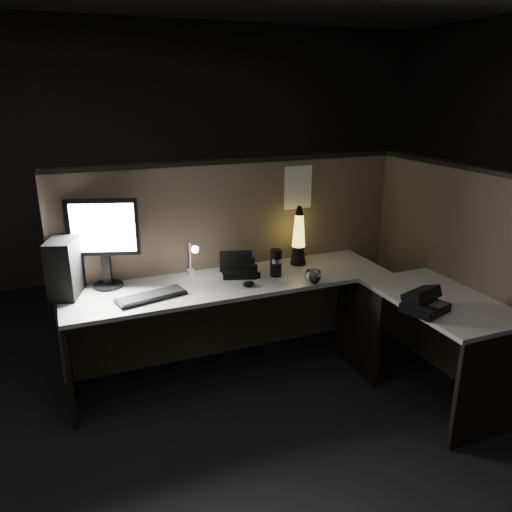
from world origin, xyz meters
name	(u,v)px	position (x,y,z in m)	size (l,w,h in m)	color
floor	(286,412)	(0.00, 0.00, 0.00)	(6.00, 6.00, 0.00)	black
room_shell	(291,163)	(0.00, 0.00, 1.62)	(6.00, 6.00, 6.00)	silver
partition_back	(236,261)	(0.00, 0.93, 0.75)	(2.66, 0.06, 1.50)	brown
partition_right	(449,273)	(1.33, 0.10, 0.75)	(0.06, 1.66, 1.50)	brown
desk	(295,312)	(0.18, 0.25, 0.58)	(2.60, 1.60, 0.73)	#ABA8A1
pc_tower	(66,266)	(-1.22, 0.80, 0.92)	(0.16, 0.36, 0.38)	black
monitor	(103,235)	(-0.97, 0.83, 1.09)	(0.46, 0.21, 0.60)	black
keyboard	(151,297)	(-0.73, 0.50, 0.74)	(0.45, 0.15, 0.02)	black
mouse	(249,284)	(-0.08, 0.46, 0.75)	(0.09, 0.06, 0.03)	black
clip_lamp	(193,258)	(-0.38, 0.76, 0.88)	(0.05, 0.20, 0.26)	white
organizer	(239,269)	(-0.06, 0.70, 0.77)	(0.29, 0.27, 0.18)	black
lava_lamp	(299,240)	(0.44, 0.74, 0.92)	(0.12, 0.12, 0.45)	black
travel_mug	(276,263)	(0.18, 0.57, 0.83)	(0.09, 0.09, 0.20)	black
steel_mug	(313,277)	(0.35, 0.34, 0.78)	(0.12, 0.12, 0.09)	silver
figurine	(275,258)	(0.28, 0.82, 0.78)	(0.05, 0.05, 0.05)	yellow
pinned_paper	(298,188)	(0.50, 0.90, 1.29)	(0.23, 0.00, 0.33)	white
desk_phone	(423,302)	(0.76, -0.31, 0.78)	(0.29, 0.29, 0.14)	black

